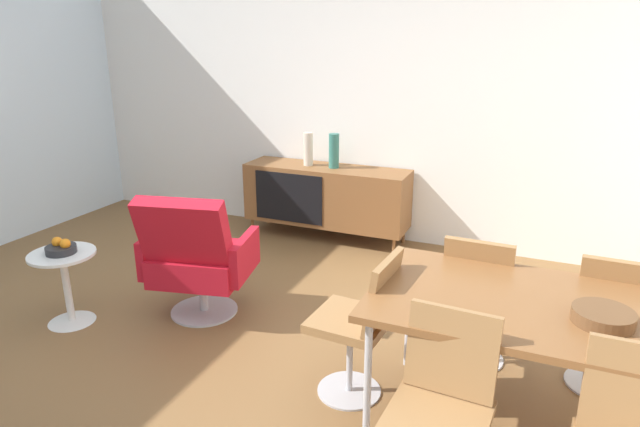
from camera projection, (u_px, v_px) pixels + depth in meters
The scene contains 14 objects.
ground_plane at pixel (235, 368), 3.34m from camera, with size 8.32×8.32×0.00m, color brown.
wall_back at pixel (373, 93), 5.18m from camera, with size 6.80×0.12×2.80m, color white.
sideboard at pixel (326, 195), 5.35m from camera, with size 1.60×0.45×0.72m.
vase_cobalt at pixel (334, 151), 5.18m from camera, with size 0.10×0.10×0.33m.
vase_sculptural_dark at pixel (308, 149), 5.28m from camera, with size 0.09×0.09×0.32m.
dining_table at pixel (543, 313), 2.55m from camera, with size 1.60×0.90×0.74m.
wooden_bowl_on_table at pixel (603, 317), 2.38m from camera, with size 0.26×0.26×0.06m, color brown.
dining_chair_near_window at pixel (361, 320), 2.95m from camera, with size 0.45×0.42×0.86m.
dining_chair_back_right at pixel (611, 317), 2.98m from camera, with size 0.41×0.44×0.86m.
dining_chair_front_left at pixel (441, 407), 2.27m from camera, with size 0.42×0.45×0.86m.
dining_chair_back_left at pixel (478, 294), 3.24m from camera, with size 0.41×0.44×0.86m.
lounge_chair_red at pixel (196, 256), 3.81m from camera, with size 0.81×0.77×0.95m.
side_table_round at pixel (66, 280), 3.79m from camera, with size 0.44×0.44×0.52m.
fruit_bowl at pixel (61, 248), 3.72m from camera, with size 0.20×0.20×0.11m.
Camera 1 is at (1.61, -2.45, 1.93)m, focal length 30.91 mm.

